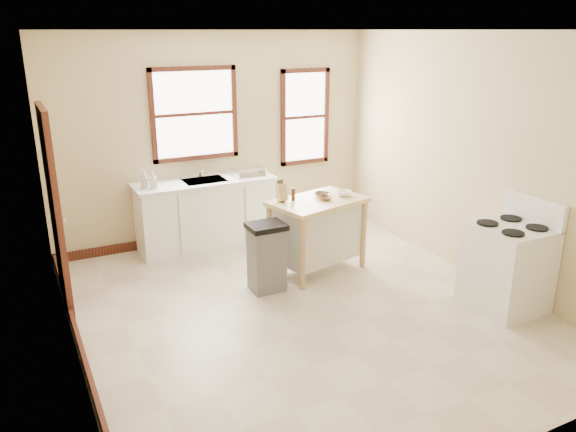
# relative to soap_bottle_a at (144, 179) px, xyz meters

# --- Properties ---
(floor) EXTENTS (5.00, 5.00, 0.00)m
(floor) POSITION_rel_soap_bottle_a_xyz_m (1.09, -2.18, -1.04)
(floor) COLOR beige
(floor) RESTS_ON ground
(ceiling) EXTENTS (5.00, 5.00, 0.00)m
(ceiling) POSITION_rel_soap_bottle_a_xyz_m (1.09, -2.18, 1.76)
(ceiling) COLOR white
(ceiling) RESTS_ON ground
(wall_back) EXTENTS (4.50, 0.04, 2.80)m
(wall_back) POSITION_rel_soap_bottle_a_xyz_m (1.09, 0.32, 0.36)
(wall_back) COLOR tan
(wall_back) RESTS_ON ground
(wall_left) EXTENTS (0.04, 5.00, 2.80)m
(wall_left) POSITION_rel_soap_bottle_a_xyz_m (-1.16, -2.18, 0.36)
(wall_left) COLOR tan
(wall_left) RESTS_ON ground
(wall_right) EXTENTS (0.04, 5.00, 2.80)m
(wall_right) POSITION_rel_soap_bottle_a_xyz_m (3.34, -2.18, 0.36)
(wall_right) COLOR tan
(wall_right) RESTS_ON ground
(window_main) EXTENTS (1.17, 0.06, 1.22)m
(window_main) POSITION_rel_soap_bottle_a_xyz_m (0.79, 0.30, 0.71)
(window_main) COLOR #37150F
(window_main) RESTS_ON wall_back
(window_side) EXTENTS (0.77, 0.06, 1.37)m
(window_side) POSITION_rel_soap_bottle_a_xyz_m (2.44, 0.30, 0.56)
(window_side) COLOR #37150F
(window_side) RESTS_ON wall_back
(door_left) EXTENTS (0.06, 0.90, 2.10)m
(door_left) POSITION_rel_soap_bottle_a_xyz_m (-1.12, -0.88, 0.01)
(door_left) COLOR #37150F
(door_left) RESTS_ON ground
(baseboard_back) EXTENTS (4.50, 0.04, 0.12)m
(baseboard_back) POSITION_rel_soap_bottle_a_xyz_m (1.09, 0.29, -0.98)
(baseboard_back) COLOR #37150F
(baseboard_back) RESTS_ON ground
(baseboard_left) EXTENTS (0.04, 5.00, 0.12)m
(baseboard_left) POSITION_rel_soap_bottle_a_xyz_m (-1.13, -2.18, -0.98)
(baseboard_left) COLOR #37150F
(baseboard_left) RESTS_ON ground
(sink_counter) EXTENTS (1.86, 0.62, 0.92)m
(sink_counter) POSITION_rel_soap_bottle_a_xyz_m (0.79, 0.02, -0.58)
(sink_counter) COLOR white
(sink_counter) RESTS_ON ground
(faucet) EXTENTS (0.03, 0.03, 0.22)m
(faucet) POSITION_rel_soap_bottle_a_xyz_m (0.79, 0.20, -0.01)
(faucet) COLOR silver
(faucet) RESTS_ON sink_counter
(soap_bottle_a) EXTENTS (0.11, 0.11, 0.24)m
(soap_bottle_a) POSITION_rel_soap_bottle_a_xyz_m (0.00, 0.00, 0.00)
(soap_bottle_a) COLOR #B2B2B2
(soap_bottle_a) RESTS_ON sink_counter
(soap_bottle_b) EXTENTS (0.11, 0.11, 0.20)m
(soap_bottle_b) POSITION_rel_soap_bottle_a_xyz_m (0.10, -0.07, -0.02)
(soap_bottle_b) COLOR #B2B2B2
(soap_bottle_b) RESTS_ON sink_counter
(dish_rack) EXTENTS (0.44, 0.35, 0.10)m
(dish_rack) POSITION_rel_soap_bottle_a_xyz_m (1.39, -0.05, -0.07)
(dish_rack) COLOR silver
(dish_rack) RESTS_ON sink_counter
(kitchen_island) EXTENTS (1.23, 0.93, 0.90)m
(kitchen_island) POSITION_rel_soap_bottle_a_xyz_m (1.71, -1.37, -0.59)
(kitchen_island) COLOR #DAC280
(kitchen_island) RESTS_ON ground
(knife_block) EXTENTS (0.10, 0.10, 0.20)m
(knife_block) POSITION_rel_soap_bottle_a_xyz_m (1.30, -1.24, -0.04)
(knife_block) COLOR tan
(knife_block) RESTS_ON kitchen_island
(pepper_grinder) EXTENTS (0.05, 0.05, 0.15)m
(pepper_grinder) POSITION_rel_soap_bottle_a_xyz_m (1.44, -1.26, -0.07)
(pepper_grinder) COLOR #452612
(pepper_grinder) RESTS_ON kitchen_island
(bowl_a) EXTENTS (0.19, 0.19, 0.04)m
(bowl_a) POSITION_rel_soap_bottle_a_xyz_m (1.79, -1.42, -0.12)
(bowl_a) COLOR brown
(bowl_a) RESTS_ON kitchen_island
(bowl_b) EXTENTS (0.25, 0.25, 0.04)m
(bowl_b) POSITION_rel_soap_bottle_a_xyz_m (1.83, -1.26, -0.12)
(bowl_b) COLOR brown
(bowl_b) RESTS_ON kitchen_island
(bowl_c) EXTENTS (0.22, 0.22, 0.06)m
(bowl_c) POSITION_rel_soap_bottle_a_xyz_m (2.08, -1.37, -0.11)
(bowl_c) COLOR white
(bowl_c) RESTS_ON kitchen_island
(trash_bin) EXTENTS (0.41, 0.35, 0.79)m
(trash_bin) POSITION_rel_soap_bottle_a_xyz_m (0.94, -1.60, -0.64)
(trash_bin) COLOR slate
(trash_bin) RESTS_ON ground
(gas_stove) EXTENTS (0.73, 0.73, 1.17)m
(gas_stove) POSITION_rel_soap_bottle_a_xyz_m (3.00, -3.10, -0.45)
(gas_stove) COLOR white
(gas_stove) RESTS_ON ground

